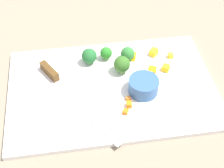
% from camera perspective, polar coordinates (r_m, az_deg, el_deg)
% --- Properties ---
extents(ground_plane, '(4.00, 4.00, 0.00)m').
position_cam_1_polar(ground_plane, '(0.86, 0.00, -1.01)').
color(ground_plane, gray).
extents(cutting_board, '(0.52, 0.34, 0.01)m').
position_cam_1_polar(cutting_board, '(0.86, 0.00, -0.74)').
color(cutting_board, white).
rests_on(cutting_board, ground_plane).
extents(prep_bowl, '(0.08, 0.08, 0.04)m').
position_cam_1_polar(prep_bowl, '(0.83, 5.37, -0.32)').
color(prep_bowl, '#355C8E').
rests_on(prep_bowl, cutting_board).
extents(chef_knife, '(0.18, 0.28, 0.02)m').
position_cam_1_polar(chef_knife, '(0.86, -8.44, -0.09)').
color(chef_knife, silver).
rests_on(chef_knife, cutting_board).
extents(carrot_dice_0, '(0.02, 0.02, 0.01)m').
position_cam_1_polar(carrot_dice_0, '(0.80, 2.33, -4.69)').
color(carrot_dice_0, orange).
rests_on(carrot_dice_0, cutting_board).
extents(carrot_dice_1, '(0.01, 0.02, 0.01)m').
position_cam_1_polar(carrot_dice_1, '(0.81, 2.92, -3.49)').
color(carrot_dice_1, orange).
rests_on(carrot_dice_1, cutting_board).
extents(carrot_dice_2, '(0.01, 0.01, 0.01)m').
position_cam_1_polar(carrot_dice_2, '(0.82, 2.74, -2.47)').
color(carrot_dice_2, orange).
rests_on(carrot_dice_2, cutting_board).
extents(pepper_dice_0, '(0.01, 0.02, 0.01)m').
position_cam_1_polar(pepper_dice_0, '(0.95, 9.91, 4.78)').
color(pepper_dice_0, yellow).
rests_on(pepper_dice_0, cutting_board).
extents(pepper_dice_1, '(0.03, 0.03, 0.02)m').
position_cam_1_polar(pepper_dice_1, '(0.89, 6.79, 2.19)').
color(pepper_dice_1, yellow).
rests_on(pepper_dice_1, cutting_board).
extents(pepper_dice_2, '(0.03, 0.03, 0.02)m').
position_cam_1_polar(pepper_dice_2, '(0.95, 7.11, 5.40)').
color(pepper_dice_2, yellow).
rests_on(pepper_dice_2, cutting_board).
extents(pepper_dice_3, '(0.02, 0.02, 0.02)m').
position_cam_1_polar(pepper_dice_3, '(0.93, 3.52, 4.70)').
color(pepper_dice_3, yellow).
rests_on(pepper_dice_3, cutting_board).
extents(pepper_dice_4, '(0.02, 0.02, 0.02)m').
position_cam_1_polar(pepper_dice_4, '(0.90, 9.14, 2.70)').
color(pepper_dice_4, yellow).
rests_on(pepper_dice_4, cutting_board).
extents(broccoli_floret_0, '(0.03, 0.03, 0.04)m').
position_cam_1_polar(broccoli_floret_0, '(0.92, -0.90, 5.29)').
color(broccoli_floret_0, '#8DAE58').
rests_on(broccoli_floret_0, cutting_board).
extents(broccoli_floret_1, '(0.04, 0.04, 0.05)m').
position_cam_1_polar(broccoli_floret_1, '(0.88, 1.70, 3.34)').
color(broccoli_floret_1, '#96C257').
rests_on(broccoli_floret_1, cutting_board).
extents(broccoli_floret_2, '(0.04, 0.04, 0.04)m').
position_cam_1_polar(broccoli_floret_2, '(0.91, -3.89, 4.75)').
color(broccoli_floret_2, '#84AC6C').
rests_on(broccoli_floret_2, cutting_board).
extents(broccoli_floret_3, '(0.04, 0.04, 0.04)m').
position_cam_1_polar(broccoli_floret_3, '(0.92, 2.68, 5.13)').
color(broccoli_floret_3, '#96AA5B').
rests_on(broccoli_floret_3, cutting_board).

